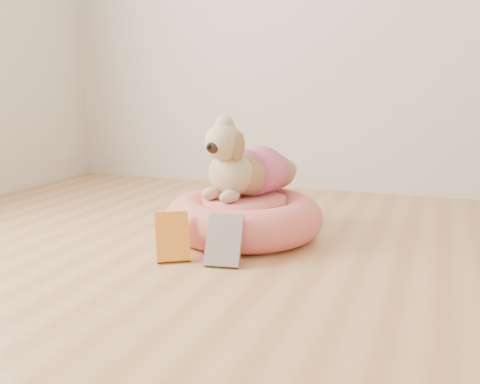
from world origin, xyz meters
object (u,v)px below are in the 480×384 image
(dog, at_px, (246,154))
(pet_bed, at_px, (244,217))
(book_yellow, at_px, (172,237))
(book_white, at_px, (224,240))

(dog, bearing_deg, pet_bed, -60.01)
(book_yellow, xyz_separation_m, book_white, (0.20, 0.02, 0.00))
(pet_bed, height_order, book_yellow, book_yellow)
(book_yellow, height_order, book_white, book_white)
(pet_bed, bearing_deg, dog, 100.92)
(dog, bearing_deg, book_yellow, -88.92)
(dog, distance_m, book_yellow, 0.51)
(pet_bed, height_order, book_white, book_white)
(pet_bed, bearing_deg, book_yellow, -110.58)
(pet_bed, xyz_separation_m, dog, (-0.01, 0.04, 0.26))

